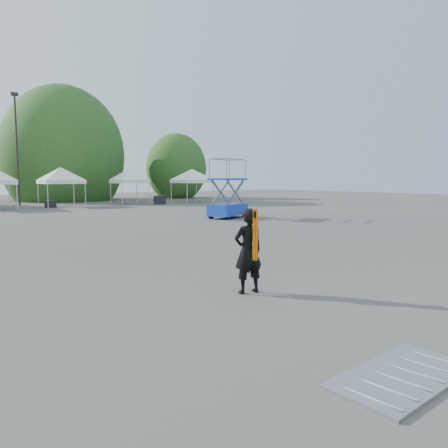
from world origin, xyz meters
TOP-DOWN VIEW (x-y plane):
  - ground at (0.00, 0.00)m, footprint 120.00×120.00m
  - light_pole_east at (3.00, 32.00)m, footprint 0.60×0.25m
  - tree_mid_e at (9.00, 39.00)m, footprint 5.12×5.12m
  - tree_far_e at (22.00, 37.00)m, footprint 3.84×3.84m
  - tent_f at (5.61, 28.35)m, footprint 4.61×4.61m
  - tent_g at (11.92, 28.44)m, footprint 4.07×4.07m
  - tent_h at (18.06, 27.19)m, footprint 4.60×4.60m
  - man at (0.33, -3.00)m, footprint 0.71×0.52m
  - scissor_lift at (10.47, 11.15)m, footprint 3.07×2.37m
  - barrier_left at (-0.69, -7.14)m, footprint 2.01×1.09m
  - crate_mid at (4.37, 27.22)m, footprint 0.84×0.70m
  - crate_east at (13.77, 26.01)m, footprint 1.23×1.09m

SIDE VIEW (x-z plane):
  - ground at x=0.00m, z-range 0.00..0.00m
  - barrier_left at x=-0.69m, z-range 0.00..0.06m
  - crate_mid at x=4.37m, z-range 0.00..0.60m
  - crate_east at x=13.77m, z-range 0.00..0.80m
  - man at x=0.33m, z-range 0.00..1.79m
  - scissor_lift at x=10.47m, z-range 0.01..3.56m
  - tent_g at x=11.92m, z-range 1.12..5.00m
  - tent_h at x=18.06m, z-range 1.12..5.00m
  - tent_f at x=5.61m, z-range 1.12..5.00m
  - tree_far_e at x=22.00m, z-range 0.70..6.55m
  - tree_mid_e at x=9.00m, z-range 0.94..8.74m
  - light_pole_east at x=3.00m, z-range 0.62..10.42m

